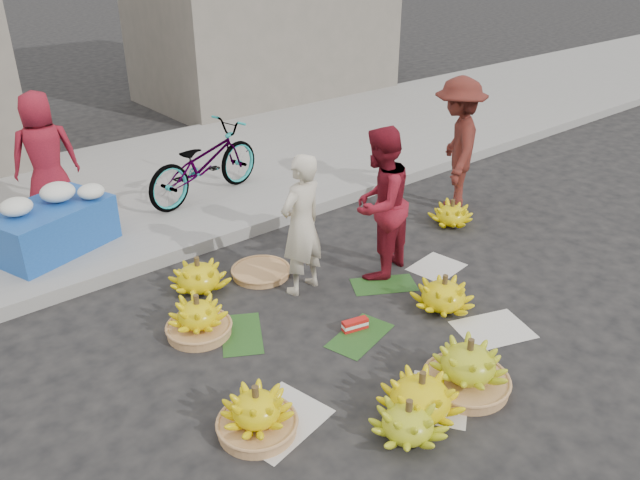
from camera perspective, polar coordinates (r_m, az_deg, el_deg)
ground at (r=5.83m, az=3.05°, el=-7.53°), size 80.00×80.00×0.00m
curb at (r=7.34m, az=-8.60°, el=0.47°), size 40.00×0.25×0.15m
sidewalk at (r=9.07m, az=-15.64°, el=4.87°), size 40.00×4.00×0.12m
newspaper_scatter at (r=5.39m, az=8.91°, el=-11.10°), size 3.20×1.80×0.00m
banana_leaves at (r=5.90m, az=1.01°, el=-7.01°), size 2.00×1.00×0.00m
banana_bunch_0 at (r=4.64m, az=-5.82°, el=-15.46°), size 0.61×0.61×0.41m
banana_bunch_1 at (r=4.64m, az=8.04°, el=-16.11°), size 0.56×0.56×0.33m
banana_bunch_2 at (r=4.80m, az=9.20°, el=-13.91°), size 0.84×0.84×0.39m
banana_bunch_3 at (r=5.10m, az=13.36°, el=-11.25°), size 0.76×0.76×0.46m
banana_bunch_4 at (r=6.06m, az=11.24°, el=-4.86°), size 0.60×0.60×0.36m
banana_bunch_5 at (r=7.80m, az=11.95°, el=2.36°), size 0.53×0.53×0.33m
banana_bunch_6 at (r=5.68m, az=-11.09°, el=-7.01°), size 0.57×0.57×0.41m
banana_bunch_7 at (r=6.35m, az=-11.07°, el=-3.23°), size 0.60×0.60×0.37m
basket_spare at (r=6.59m, az=-5.43°, el=-2.94°), size 0.78×0.78×0.07m
incense_stack at (r=5.71m, az=3.23°, el=-7.71°), size 0.25×0.13×0.10m
vendor_cream at (r=5.99m, az=-1.71°, el=1.37°), size 0.57×0.42×1.43m
vendor_red at (r=6.30m, az=5.44°, el=3.32°), size 0.92×0.82×1.58m
man_striped at (r=8.01m, az=12.39°, el=8.40°), size 1.24×1.22×1.70m
flower_table at (r=7.32m, az=-23.35°, el=1.31°), size 1.40×1.11×0.71m
flower_vendor at (r=8.07m, az=-23.87°, el=7.08°), size 0.83×0.64×1.52m
bicycle at (r=8.17m, az=-10.58°, el=6.98°), size 0.97×1.87×0.94m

